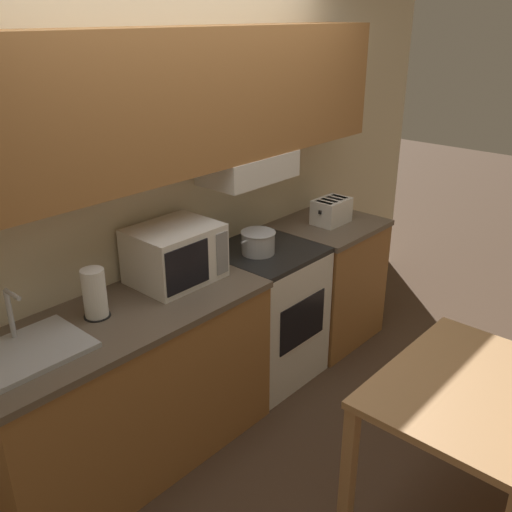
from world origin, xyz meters
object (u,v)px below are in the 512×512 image
(paper_towel_roll, at_px, (95,294))
(stove_range, at_px, (265,313))
(microwave, at_px, (175,254))
(cooking_pot, at_px, (258,242))
(dining_table, at_px, (473,406))
(sink_basin, at_px, (30,349))
(toaster, at_px, (331,211))

(paper_towel_roll, bearing_deg, stove_range, -2.78)
(microwave, bearing_deg, cooking_pot, -8.88)
(dining_table, bearing_deg, cooking_pot, 81.92)
(microwave, relative_size, sink_basin, 0.99)
(stove_range, bearing_deg, cooking_pot, -177.46)
(stove_range, xyz_separation_m, paper_towel_roll, (-1.18, 0.06, 0.57))
(sink_basin, xyz_separation_m, dining_table, (1.28, -1.47, -0.28))
(stove_range, distance_m, dining_table, 1.52)
(cooking_pot, height_order, dining_table, cooking_pot)
(cooking_pot, xyz_separation_m, toaster, (0.75, -0.02, 0.01))
(stove_range, height_order, sink_basin, sink_basin)
(toaster, bearing_deg, cooking_pot, 178.67)
(stove_range, relative_size, microwave, 1.93)
(microwave, distance_m, paper_towel_roll, 0.53)
(toaster, distance_m, paper_towel_roll, 1.86)
(cooking_pot, relative_size, toaster, 1.08)
(dining_table, bearing_deg, toaster, 56.72)
(paper_towel_roll, xyz_separation_m, dining_table, (0.90, -1.54, -0.39))
(microwave, height_order, dining_table, microwave)
(toaster, xyz_separation_m, paper_towel_roll, (-1.86, 0.08, 0.04))
(dining_table, bearing_deg, stove_range, 79.18)
(cooking_pot, xyz_separation_m, sink_basin, (-1.49, -0.00, -0.06))
(cooking_pot, xyz_separation_m, microwave, (-0.58, 0.09, 0.08))
(sink_basin, distance_m, paper_towel_roll, 0.40)
(toaster, distance_m, dining_table, 1.78)
(paper_towel_roll, bearing_deg, toaster, -2.41)
(cooking_pot, height_order, toaster, toaster)
(stove_range, height_order, paper_towel_roll, paper_towel_roll)
(stove_range, height_order, microwave, microwave)
(microwave, distance_m, dining_table, 1.66)
(stove_range, bearing_deg, paper_towel_roll, 177.22)
(sink_basin, bearing_deg, toaster, -0.39)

